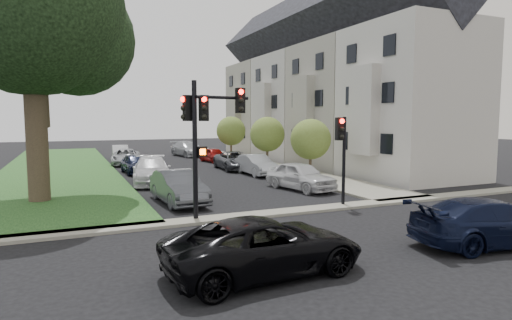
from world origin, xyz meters
name	(u,v)px	position (x,y,z in m)	size (l,w,h in m)	color
ground	(309,224)	(0.00, 0.00, 0.00)	(140.00, 140.00, 0.00)	black
grass_strip	(59,168)	(-9.00, 24.00, 0.06)	(8.00, 44.00, 0.12)	#183E16
sidewalk_right	(240,160)	(6.75, 24.00, 0.06)	(3.50, 44.00, 0.12)	slate
sidewalk_cross	(285,212)	(0.00, 2.00, 0.06)	(60.00, 1.00, 0.12)	slate
house_a	(412,73)	(12.45, 8.00, 6.93)	(7.70, 7.55, 15.97)	#ADA28A
house_b	(344,82)	(12.45, 15.50, 6.93)	(7.70, 7.55, 15.97)	#B5B09D
house_c	(298,88)	(12.45, 23.00, 6.93)	(7.70, 7.55, 15.97)	beige
house_d	(266,92)	(12.45, 30.50, 6.93)	(7.70, 7.55, 15.97)	gray
eucalyptus	(29,3)	(-9.63, 8.73, 9.19)	(9.50, 8.62, 13.46)	#2E251A
small_tree_a	(311,139)	(6.20, 10.25, 2.64)	(2.65, 2.65, 3.98)	#2E251A
small_tree_b	(267,134)	(6.20, 16.82, 2.75)	(2.76, 2.76, 4.14)	#2E251A
small_tree_c	(231,131)	(6.20, 25.00, 2.79)	(2.80, 2.80, 4.20)	#2E251A
traffic_signal_main	(205,125)	(-3.37, 2.24, 3.74)	(2.66, 0.70, 5.43)	black
traffic_signal_secondary	(342,144)	(2.95, 2.19, 2.84)	(0.53, 0.43, 4.07)	black
car_cross_near	(265,246)	(-3.74, -4.02, 0.73)	(2.43, 5.26, 1.46)	black
car_cross_far	(491,222)	(3.78, -4.66, 0.75)	(2.10, 5.17, 1.50)	black
car_parked_0	(300,176)	(3.62, 7.02, 0.78)	(1.85, 4.60, 1.57)	silver
car_parked_1	(256,165)	(3.90, 13.79, 0.72)	(1.53, 4.40, 1.45)	#999BA0
car_parked_2	(235,161)	(3.67, 17.38, 0.70)	(2.34, 5.07, 1.41)	#3F4247
car_parked_3	(214,155)	(3.99, 23.61, 0.66)	(1.56, 3.88, 1.32)	maroon
car_parked_4	(188,149)	(3.40, 30.63, 0.78)	(2.20, 5.40, 1.57)	#999BA0
car_parked_5	(178,187)	(-3.57, 5.96, 0.78)	(1.64, 4.71, 1.55)	#3F4247
car_parked_6	(152,171)	(-3.60, 12.72, 0.80)	(2.25, 5.54, 1.61)	silver
car_parked_7	(136,164)	(-3.79, 18.16, 0.72)	(1.69, 4.20, 1.43)	black
car_parked_8	(126,157)	(-3.70, 24.51, 0.69)	(2.27, 4.93, 1.37)	#999BA0
car_parked_9	(120,152)	(-3.56, 29.92, 0.69)	(1.46, 4.20, 1.38)	silver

